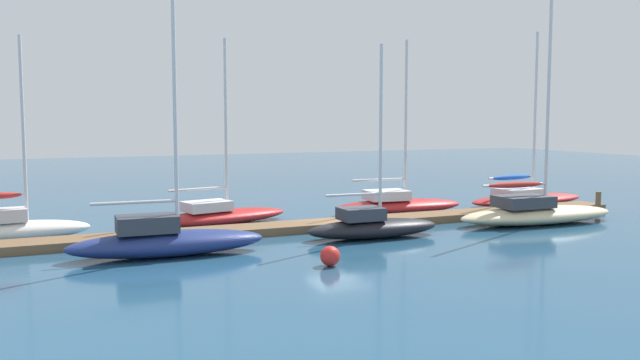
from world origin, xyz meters
The scene contains 11 objects.
ground_plane centered at (0.00, 0.00, 0.00)m, with size 120.00×120.00×0.00m, color navy.
dock_pier centered at (0.00, 0.00, 0.18)m, with size 30.72×1.75×0.35m, color brown.
dock_piling_far_end centered at (14.96, -0.72, 0.52)m, with size 0.28×0.28×1.04m, color brown.
sailboat_0 centered at (-13.17, 2.29, 0.59)m, with size 5.49×1.85×8.22m.
sailboat_1 centered at (-8.27, -3.02, 0.61)m, with size 7.12×2.21×9.58m.
sailboat_2 centered at (-4.66, 3.09, 0.48)m, with size 7.17×3.48×8.58m.
sailboat_3 centered at (0.25, -2.80, 0.52)m, with size 5.89×2.06×7.93m.
sailboat_4 centered at (4.76, 2.85, 0.50)m, with size 7.20×2.87×8.91m.
sailboat_5 centered at (8.95, -2.70, 0.59)m, with size 8.39×2.83×11.36m.
sailboat_6 centered at (13.18, 2.80, 0.45)m, with size 8.00×3.13×9.74m.
mooring_buoy_red centered at (-3.52, -6.85, 0.34)m, with size 0.68×0.68×0.68m, color red.
Camera 1 is at (-12.63, -26.71, 4.98)m, focal length 37.19 mm.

